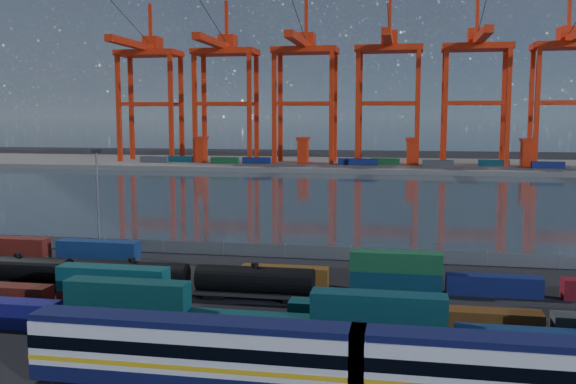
# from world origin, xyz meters

# --- Properties ---
(ground) EXTENTS (700.00, 700.00, 0.00)m
(ground) POSITION_xyz_m (0.00, 0.00, 0.00)
(ground) COLOR black
(ground) RESTS_ON ground
(harbor_water) EXTENTS (700.00, 700.00, 0.00)m
(harbor_water) POSITION_xyz_m (0.00, 105.00, 0.01)
(harbor_water) COLOR #29343B
(harbor_water) RESTS_ON ground
(far_quay) EXTENTS (700.00, 70.00, 2.00)m
(far_quay) POSITION_xyz_m (0.00, 210.00, 1.00)
(far_quay) COLOR #514F4C
(far_quay) RESTS_ON ground
(distant_mountains) EXTENTS (2470.00, 1100.00, 520.00)m
(distant_mountains) POSITION_xyz_m (63.02, 1600.00, 220.29)
(distant_mountains) COLOR #1E2630
(distant_mountains) RESTS_ON ground
(passenger_train) EXTENTS (79.20, 3.36, 5.76)m
(passenger_train) POSITION_xyz_m (27.77, -20.54, 2.90)
(passenger_train) COLOR silver
(passenger_train) RESTS_ON ground
(container_row_south) EXTENTS (140.75, 2.55, 5.44)m
(container_row_south) POSITION_xyz_m (-6.83, -9.30, 2.27)
(container_row_south) COLOR #3A3D3E
(container_row_south) RESTS_ON ground
(container_row_mid) EXTENTS (142.11, 2.51, 5.36)m
(container_row_mid) POSITION_xyz_m (5.81, -3.58, 2.11)
(container_row_mid) COLOR #3F4244
(container_row_mid) RESTS_ON ground
(container_row_north) EXTENTS (141.13, 2.31, 4.92)m
(container_row_north) POSITION_xyz_m (-2.69, 11.91, 1.90)
(container_row_north) COLOR navy
(container_row_north) RESTS_ON ground
(waterfront_fence) EXTENTS (160.12, 0.12, 2.20)m
(waterfront_fence) POSITION_xyz_m (-0.00, 28.00, 1.00)
(waterfront_fence) COLOR #595B5E
(waterfront_fence) RESTS_ON ground
(yard_light_mast) EXTENTS (1.60, 0.40, 16.60)m
(yard_light_mast) POSITION_xyz_m (-30.00, 26.00, 9.30)
(yard_light_mast) COLOR slate
(yard_light_mast) RESTS_ON ground
(gantry_cranes) EXTENTS (202.50, 52.81, 71.51)m
(gantry_cranes) POSITION_xyz_m (-7.50, 203.10, 43.84)
(gantry_cranes) COLOR red
(gantry_cranes) RESTS_ON ground
(quay_containers) EXTENTS (172.58, 10.99, 2.60)m
(quay_containers) POSITION_xyz_m (-11.00, 195.46, 3.30)
(quay_containers) COLOR navy
(quay_containers) RESTS_ON far_quay
(straddle_carriers) EXTENTS (140.00, 7.00, 11.10)m
(straddle_carriers) POSITION_xyz_m (-2.50, 200.00, 7.82)
(straddle_carriers) COLOR red
(straddle_carriers) RESTS_ON far_quay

